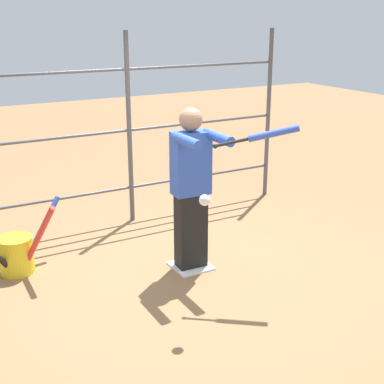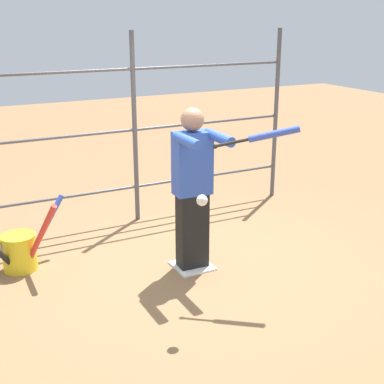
% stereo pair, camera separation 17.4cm
% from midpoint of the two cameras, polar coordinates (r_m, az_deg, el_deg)
% --- Properties ---
extents(ground_plane, '(24.00, 24.00, 0.00)m').
position_cam_midpoint_polar(ground_plane, '(5.87, -0.98, -7.96)').
color(ground_plane, olive).
extents(home_plate, '(0.40, 0.40, 0.02)m').
position_cam_midpoint_polar(home_plate, '(5.86, -0.98, -7.88)').
color(home_plate, white).
rests_on(home_plate, ground).
extents(fence_backstop, '(4.42, 0.06, 2.43)m').
position_cam_midpoint_polar(fence_backstop, '(6.85, -7.44, 6.55)').
color(fence_backstop, '#4C4C51').
rests_on(fence_backstop, ground).
extents(batter, '(0.45, 0.59, 1.74)m').
position_cam_midpoint_polar(batter, '(5.50, -0.94, 0.75)').
color(batter, black).
rests_on(batter, ground).
extents(baseball_bat_swinging, '(0.70, 0.45, 0.23)m').
position_cam_midpoint_polar(baseball_bat_swinging, '(4.99, 6.91, 6.05)').
color(baseball_bat_swinging, black).
extents(softball_in_flight, '(0.10, 0.10, 0.10)m').
position_cam_midpoint_polar(softball_in_flight, '(4.47, 0.24, -0.88)').
color(softball_in_flight, white).
extents(bat_bucket, '(1.07, 0.75, 0.84)m').
position_cam_midpoint_polar(bat_bucket, '(5.96, -19.05, -6.08)').
color(bat_bucket, yellow).
rests_on(bat_bucket, ground).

